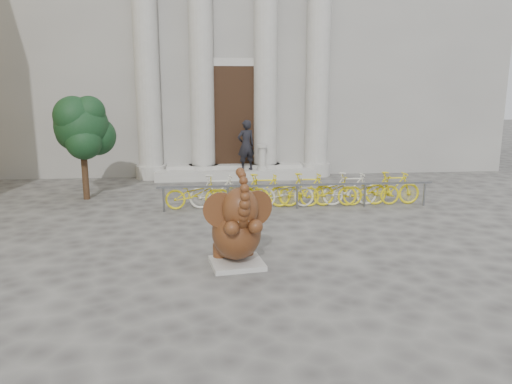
{
  "coord_description": "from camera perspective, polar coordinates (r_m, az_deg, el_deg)",
  "views": [
    {
      "loc": [
        -1.02,
        -9.37,
        3.5
      ],
      "look_at": [
        0.06,
        1.75,
        1.1
      ],
      "focal_mm": 35.0,
      "sensor_mm": 36.0,
      "label": 1
    }
  ],
  "objects": [
    {
      "name": "ground",
      "position": [
        10.05,
        0.64,
        -8.25
      ],
      "size": [
        80.0,
        80.0,
        0.0
      ],
      "primitive_type": "plane",
      "color": "#474442",
      "rests_on": "ground"
    },
    {
      "name": "balustrade_post",
      "position": [
        18.78,
        0.71,
        3.86
      ],
      "size": [
        0.39,
        0.39,
        0.95
      ],
      "color": "#A8A59E",
      "rests_on": "entrance_steps"
    },
    {
      "name": "bike_rack",
      "position": [
        14.61,
        4.52,
        0.23
      ],
      "size": [
        8.0,
        0.53,
        1.0
      ],
      "color": "slate",
      "rests_on": "ground"
    },
    {
      "name": "tree",
      "position": [
        16.15,
        -19.2,
        6.93
      ],
      "size": [
        1.84,
        1.68,
        3.19
      ],
      "color": "#332114",
      "rests_on": "ground"
    },
    {
      "name": "classical_building",
      "position": [
        24.45,
        -3.27,
        17.94
      ],
      "size": [
        22.0,
        10.7,
        12.0
      ],
      "color": "gray",
      "rests_on": "ground"
    },
    {
      "name": "elephant_statue",
      "position": [
        9.72,
        -2.18,
        -4.44
      ],
      "size": [
        1.33,
        1.55,
        2.01
      ],
      "rotation": [
        0.0,
        0.0,
        0.15
      ],
      "color": "#A8A59E",
      "rests_on": "ground"
    },
    {
      "name": "entrance_steps",
      "position": [
        19.09,
        -2.38,
        2.1
      ],
      "size": [
        6.0,
        1.2,
        0.36
      ],
      "primitive_type": "cube",
      "color": "#A8A59E",
      "rests_on": "ground"
    },
    {
      "name": "pedestrian",
      "position": [
        18.7,
        -1.15,
        5.37
      ],
      "size": [
        0.8,
        0.66,
        1.88
      ],
      "primitive_type": "imported",
      "rotation": [
        0.0,
        0.0,
        3.5
      ],
      "color": "black",
      "rests_on": "entrance_steps"
    }
  ]
}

